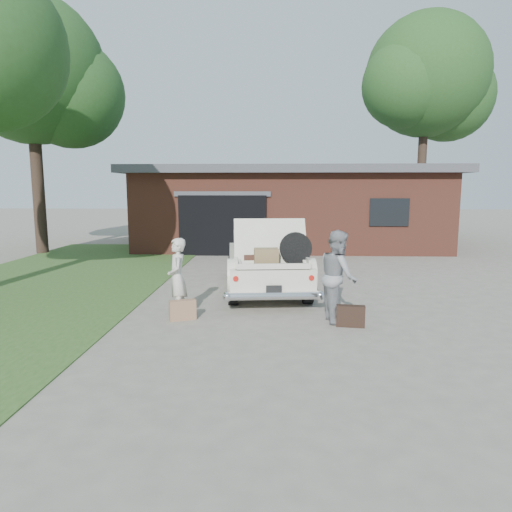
{
  "coord_description": "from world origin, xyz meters",
  "views": [
    {
      "loc": [
        0.35,
        -8.56,
        2.48
      ],
      "look_at": [
        0.0,
        0.6,
        1.1
      ],
      "focal_mm": 32.0,
      "sensor_mm": 36.0,
      "label": 1
    }
  ],
  "objects": [
    {
      "name": "suitcase_left",
      "position": [
        -1.35,
        -0.26,
        0.19
      ],
      "size": [
        0.52,
        0.32,
        0.38
      ],
      "primitive_type": "cube",
      "rotation": [
        0.0,
        0.0,
        0.37
      ],
      "color": "#9F7050",
      "rests_on": "ground"
    },
    {
      "name": "grass_strip",
      "position": [
        -5.5,
        3.0,
        0.01
      ],
      "size": [
        6.0,
        16.0,
        0.02
      ],
      "primitive_type": "cube",
      "color": "#2D4C1E",
      "rests_on": "ground"
    },
    {
      "name": "tree_right",
      "position": [
        7.98,
        15.39,
        7.62
      ],
      "size": [
        6.88,
        5.98,
        10.95
      ],
      "color": "#38281E",
      "rests_on": "ground"
    },
    {
      "name": "ground",
      "position": [
        0.0,
        0.0,
        0.0
      ],
      "size": [
        90.0,
        90.0,
        0.0
      ],
      "primitive_type": "plane",
      "color": "gray",
      "rests_on": "ground"
    },
    {
      "name": "tree_back",
      "position": [
        -8.4,
        8.4,
        6.41
      ],
      "size": [
        6.12,
        5.32,
        9.37
      ],
      "color": "#38281E",
      "rests_on": "ground"
    },
    {
      "name": "sedan",
      "position": [
        0.15,
        2.49,
        0.69
      ],
      "size": [
        2.24,
        4.84,
        1.82
      ],
      "rotation": [
        0.0,
        0.0,
        0.09
      ],
      "color": "beige",
      "rests_on": "ground"
    },
    {
      "name": "suitcase_right",
      "position": [
        1.75,
        -0.57,
        0.19
      ],
      "size": [
        0.52,
        0.23,
        0.39
      ],
      "primitive_type": "cube",
      "rotation": [
        0.0,
        0.0,
        -0.13
      ],
      "color": "black",
      "rests_on": "ground"
    },
    {
      "name": "woman_left",
      "position": [
        -1.49,
        -0.04,
        0.76
      ],
      "size": [
        0.5,
        0.63,
        1.53
      ],
      "primitive_type": "imported",
      "rotation": [
        0.0,
        0.0,
        -1.3
      ],
      "color": "beige",
      "rests_on": "ground"
    },
    {
      "name": "woman_right",
      "position": [
        1.56,
        -0.19,
        0.85
      ],
      "size": [
        0.75,
        0.91,
        1.71
      ],
      "primitive_type": "imported",
      "rotation": [
        0.0,
        0.0,
        1.7
      ],
      "color": "gray",
      "rests_on": "ground"
    },
    {
      "name": "house",
      "position": [
        0.98,
        11.47,
        1.67
      ],
      "size": [
        12.8,
        7.8,
        3.3
      ],
      "color": "brown",
      "rests_on": "ground"
    }
  ]
}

